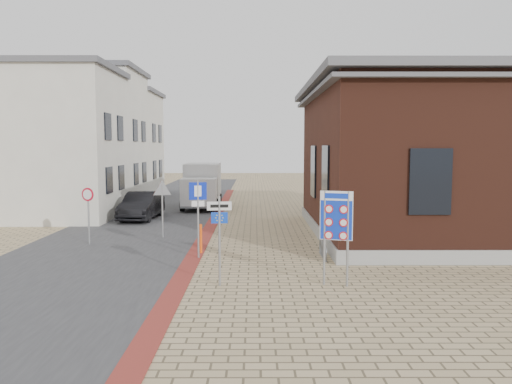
# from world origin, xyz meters

# --- Properties ---
(ground) EXTENTS (120.00, 120.00, 0.00)m
(ground) POSITION_xyz_m (0.00, 0.00, 0.00)
(ground) COLOR tan
(ground) RESTS_ON ground
(road_strip) EXTENTS (7.00, 60.00, 0.02)m
(road_strip) POSITION_xyz_m (-5.50, 15.00, 0.01)
(road_strip) COLOR #38383A
(road_strip) RESTS_ON ground
(curb_strip) EXTENTS (0.60, 40.00, 0.02)m
(curb_strip) POSITION_xyz_m (-2.00, 10.00, 0.01)
(curb_strip) COLOR maroon
(curb_strip) RESTS_ON ground
(brick_building) EXTENTS (13.00, 13.00, 6.80)m
(brick_building) POSITION_xyz_m (8.99, 7.00, 3.49)
(brick_building) COLOR gray
(brick_building) RESTS_ON ground
(townhouse_near) EXTENTS (7.40, 6.40, 8.30)m
(townhouse_near) POSITION_xyz_m (-10.99, 12.00, 4.17)
(townhouse_near) COLOR beige
(townhouse_near) RESTS_ON ground
(townhouse_mid) EXTENTS (7.40, 6.40, 9.10)m
(townhouse_mid) POSITION_xyz_m (-10.99, 18.00, 4.57)
(townhouse_mid) COLOR beige
(townhouse_mid) RESTS_ON ground
(townhouse_far) EXTENTS (7.40, 6.40, 8.30)m
(townhouse_far) POSITION_xyz_m (-10.99, 24.00, 4.17)
(townhouse_far) COLOR beige
(townhouse_far) RESTS_ON ground
(bike_rack) EXTENTS (0.08, 1.80, 0.60)m
(bike_rack) POSITION_xyz_m (2.65, 2.20, 0.26)
(bike_rack) COLOR slate
(bike_rack) RESTS_ON ground
(sedan) EXTENTS (1.75, 4.60, 1.50)m
(sedan) POSITION_xyz_m (-5.98, 11.62, 0.75)
(sedan) COLOR black
(sedan) RESTS_ON ground
(box_truck) EXTENTS (2.43, 5.50, 2.86)m
(box_truck) POSITION_xyz_m (-3.20, 16.63, 1.48)
(box_truck) COLOR slate
(box_truck) RESTS_ON ground
(border_sign) EXTENTS (0.90, 0.30, 2.71)m
(border_sign) POSITION_xyz_m (2.50, -1.50, 1.95)
(border_sign) COLOR gray
(border_sign) RESTS_ON ground
(essen_sign) EXTENTS (0.69, 0.11, 2.57)m
(essen_sign) POSITION_xyz_m (-0.80, -1.50, 1.71)
(essen_sign) COLOR gray
(essen_sign) RESTS_ON ground
(parking_sign) EXTENTS (0.61, 0.14, 2.79)m
(parking_sign) POSITION_xyz_m (-1.80, 2.00, 1.93)
(parking_sign) COLOR gray
(parking_sign) RESTS_ON ground
(yield_sign) EXTENTS (0.86, 0.30, 2.48)m
(yield_sign) POSITION_xyz_m (-3.80, 6.00, 1.89)
(yield_sign) COLOR gray
(yield_sign) RESTS_ON ground
(speed_sign) EXTENTS (0.53, 0.20, 2.31)m
(speed_sign) POSITION_xyz_m (-6.50, 4.50, 1.54)
(speed_sign) COLOR gray
(speed_sign) RESTS_ON ground
(bollard) EXTENTS (0.11, 0.11, 1.10)m
(bollard) POSITION_xyz_m (-1.80, 2.80, 0.55)
(bollard) COLOR #FF530D
(bollard) RESTS_ON ground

